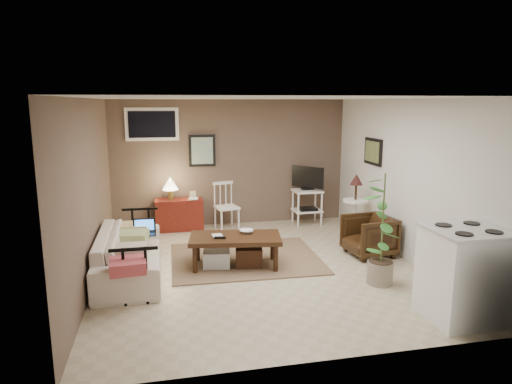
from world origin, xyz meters
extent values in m
plane|color=#C1B293|center=(0.00, 0.00, 0.00)|extent=(5.00, 5.00, 0.00)
cube|color=black|center=(-0.55, 2.48, 1.45)|extent=(0.50, 0.03, 0.60)
cube|color=black|center=(2.23, 1.05, 1.52)|extent=(0.03, 0.60, 0.45)
cube|color=white|center=(-1.45, 2.48, 1.95)|extent=(0.96, 0.03, 0.60)
cube|color=#7C5D48|center=(-0.12, 0.39, 0.01)|extent=(2.26, 1.83, 0.02)
cube|color=#3A240F|center=(-0.33, 0.09, 0.43)|extent=(1.38, 0.86, 0.06)
cylinder|color=#3A240F|center=(-0.92, -0.07, 0.21)|extent=(0.07, 0.07, 0.41)
cylinder|color=#3A240F|center=(0.19, -0.25, 0.21)|extent=(0.07, 0.07, 0.41)
cylinder|color=#3A240F|center=(-0.84, 0.42, 0.21)|extent=(0.07, 0.07, 0.41)
cylinder|color=#3A240F|center=(0.27, 0.25, 0.21)|extent=(0.07, 0.07, 0.41)
cube|color=black|center=(-0.56, 0.01, 0.48)|extent=(0.17, 0.08, 0.02)
cube|color=#402317|center=(-0.14, 0.06, 0.15)|extent=(0.42, 0.38, 0.28)
cube|color=silver|center=(-0.59, 0.13, 0.13)|extent=(0.42, 0.38, 0.24)
imported|color=silver|center=(-1.80, 0.11, 0.41)|extent=(0.61, 2.10, 0.82)
cube|color=black|center=(-1.60, 0.41, 0.47)|extent=(0.32, 0.22, 0.02)
cube|color=black|center=(-1.60, 0.53, 0.58)|extent=(0.32, 0.02, 0.20)
cube|color=#3782F8|center=(-1.60, 0.52, 0.58)|extent=(0.27, 0.00, 0.16)
cube|color=maroon|center=(-1.02, 2.25, 0.29)|extent=(0.87, 0.39, 0.58)
cylinder|color=#B69F46|center=(-1.17, 2.21, 0.68)|extent=(0.10, 0.10, 0.19)
cone|color=#FFEAB7|center=(-1.17, 2.21, 0.89)|extent=(0.29, 0.29, 0.23)
cube|color=tan|center=(-0.76, 2.27, 0.65)|extent=(0.12, 0.02, 0.15)
cube|color=white|center=(-0.15, 2.12, 0.42)|extent=(0.48, 0.48, 0.04)
cylinder|color=white|center=(-0.28, 1.91, 0.20)|extent=(0.03, 0.03, 0.40)
cylinder|color=white|center=(0.05, 1.99, 0.20)|extent=(0.03, 0.03, 0.40)
cylinder|color=white|center=(-0.36, 2.24, 0.20)|extent=(0.03, 0.03, 0.40)
cylinder|color=white|center=(-0.02, 2.32, 0.20)|extent=(0.03, 0.03, 0.40)
cube|color=white|center=(-0.19, 2.29, 0.85)|extent=(0.40, 0.13, 0.06)
cube|color=white|center=(1.43, 2.14, 0.66)|extent=(0.53, 0.44, 0.04)
cube|color=white|center=(1.43, 2.14, 0.27)|extent=(0.53, 0.44, 0.03)
cylinder|color=white|center=(1.20, 1.96, 0.34)|extent=(0.04, 0.04, 0.68)
cylinder|color=white|center=(1.67, 1.96, 0.34)|extent=(0.04, 0.04, 0.68)
cylinder|color=white|center=(1.20, 2.33, 0.34)|extent=(0.04, 0.04, 0.68)
cylinder|color=white|center=(1.67, 2.33, 0.34)|extent=(0.04, 0.04, 0.68)
cube|color=black|center=(1.43, 2.14, 0.71)|extent=(0.24, 0.14, 0.03)
cube|color=black|center=(1.43, 2.14, 0.93)|extent=(0.48, 0.55, 0.41)
cube|color=tan|center=(1.43, 2.14, 0.93)|extent=(0.39, 0.45, 0.33)
cube|color=black|center=(1.43, 2.10, 0.29)|extent=(0.34, 0.24, 0.10)
cylinder|color=white|center=(1.94, 1.04, 0.02)|extent=(0.30, 0.30, 0.03)
cylinder|color=white|center=(1.94, 1.04, 0.34)|extent=(0.06, 0.06, 0.64)
cylinder|color=white|center=(1.94, 1.04, 0.68)|extent=(0.43, 0.43, 0.03)
cylinder|color=black|center=(1.94, 1.04, 0.84)|extent=(0.04, 0.04, 0.28)
cone|color=#3C1B18|center=(1.94, 1.04, 1.05)|extent=(0.21, 0.21, 0.19)
imported|color=black|center=(1.79, 0.17, 0.34)|extent=(0.70, 0.74, 0.69)
cylinder|color=gray|center=(1.43, -0.91, 0.15)|extent=(0.34, 0.34, 0.30)
cylinder|color=#4C602D|center=(1.43, -0.91, 0.89)|extent=(0.02, 0.02, 1.17)
cube|color=white|center=(1.85, -2.00, 0.49)|extent=(0.77, 0.71, 0.99)
cube|color=silver|center=(1.85, -2.00, 1.00)|extent=(0.79, 0.74, 0.03)
cylinder|color=black|center=(1.67, -2.18, 1.03)|extent=(0.18, 0.18, 0.01)
cylinder|color=black|center=(2.02, -2.18, 1.03)|extent=(0.18, 0.18, 0.01)
cylinder|color=black|center=(1.67, -1.83, 1.03)|extent=(0.18, 0.18, 0.01)
cylinder|color=black|center=(2.02, -1.83, 1.03)|extent=(0.18, 0.18, 0.01)
imported|color=#3A240F|center=(-0.14, 0.21, 0.56)|extent=(0.20, 0.09, 0.20)
imported|color=#3A240F|center=(-0.65, 0.12, 0.56)|extent=(0.15, 0.02, 0.20)
imported|color=#3A240F|center=(-0.84, 2.21, 0.70)|extent=(0.18, 0.06, 0.23)
camera|label=1|loc=(-1.34, -6.11, 2.35)|focal=32.00mm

